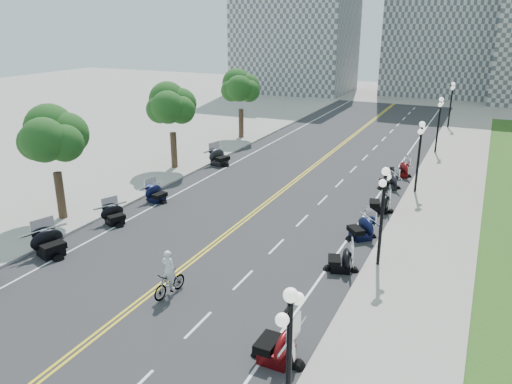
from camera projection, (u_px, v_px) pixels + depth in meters
The scene contains 44 objects.
ground at pixel (185, 266), 24.57m from camera, with size 160.00×160.00×0.00m, color gray.
road at pixel (267, 202), 33.12m from camera, with size 16.00×90.00×0.01m, color #333335.
centerline_yellow_a at pixel (266, 202), 33.16m from camera, with size 0.12×90.00×0.00m, color yellow.
centerline_yellow_b at pixel (269, 203), 33.07m from camera, with size 0.12×90.00×0.00m, color yellow.
edge_line_north at pixel (363, 218), 30.55m from camera, with size 0.12×90.00×0.00m, color white.
edge_line_south at pixel (186, 189), 35.68m from camera, with size 0.12×90.00×0.00m, color white.
lane_dash_5 at pixel (198, 325), 19.86m from camera, with size 0.12×2.00×0.00m, color white.
lane_dash_6 at pixel (243, 280), 23.28m from camera, with size 0.12×2.00×0.00m, color white.
lane_dash_7 at pixel (276, 246), 26.70m from camera, with size 0.12×2.00×0.00m, color white.
lane_dash_8 at pixel (302, 221), 30.12m from camera, with size 0.12×2.00×0.00m, color white.
lane_dash_9 at pixel (323, 200), 33.54m from camera, with size 0.12×2.00×0.00m, color white.
lane_dash_10 at pixel (339, 183), 36.96m from camera, with size 0.12×2.00×0.00m, color white.
lane_dash_11 at pixel (353, 169), 40.38m from camera, with size 0.12×2.00×0.00m, color white.
lane_dash_12 at pixel (365, 158), 43.80m from camera, with size 0.12×2.00×0.00m, color white.
lane_dash_13 at pixel (375, 147), 47.22m from camera, with size 0.12×2.00×0.00m, color white.
lane_dash_14 at pixel (384, 139), 50.64m from camera, with size 0.12×2.00×0.00m, color white.
lane_dash_15 at pixel (391, 131), 54.06m from camera, with size 0.12×2.00×0.00m, color white.
lane_dash_16 at pixel (398, 125), 57.48m from camera, with size 0.12×2.00×0.00m, color white.
lane_dash_17 at pixel (404, 119), 60.90m from camera, with size 0.12×2.00×0.00m, color white.
lane_dash_18 at pixel (409, 113), 64.32m from camera, with size 0.12×2.00×0.00m, color white.
lane_dash_19 at pixel (414, 108), 67.74m from camera, with size 0.12×2.00×0.00m, color white.
sidewalk_north at pixel (433, 228), 28.88m from camera, with size 5.00×90.00×0.15m, color #9E9991.
sidewalk_south at pixel (139, 181), 37.31m from camera, with size 5.00×90.00×0.15m, color #9E9991.
distant_block_a at pixel (297, 9), 80.53m from camera, with size 18.00×14.00×26.00m, color gray.
street_lamp_1 at pixel (289, 370), 13.42m from camera, with size 0.50×1.20×4.90m, color black, non-canonical shape.
street_lamp_2 at pixel (382, 218), 23.68m from camera, with size 0.50×1.20×4.90m, color black, non-canonical shape.
street_lamp_3 at pixel (419, 158), 33.94m from camera, with size 0.50×1.20×4.90m, color black, non-canonical shape.
street_lamp_4 at pixel (438, 125), 44.20m from camera, with size 0.50×1.20×4.90m, color black, non-canonical shape.
street_lamp_5 at pixel (451, 105), 54.46m from camera, with size 0.50×1.20×4.90m, color black, non-canonical shape.
tree_2 at pixel (53, 143), 28.73m from camera, with size 4.80×4.80×9.20m, color #235619, non-canonical shape.
tree_3 at pixel (172, 111), 38.99m from camera, with size 4.80×4.80×9.20m, color #235619, non-canonical shape.
tree_4 at pixel (241, 91), 49.25m from camera, with size 4.80×4.80×9.20m, color #235619, non-canonical shape.
motorcycle_n_4 at pixel (277, 342), 17.57m from camera, with size 2.16×2.16×1.51m, color #590A0C, non-canonical shape.
motorcycle_n_6 at pixel (341, 258), 23.99m from camera, with size 1.83×1.83×1.28m, color black, non-canonical shape.
motorcycle_n_7 at pixel (361, 227), 27.46m from camera, with size 1.95×1.95×1.36m, color black, non-canonical shape.
motorcycle_n_8 at pixel (380, 202), 31.33m from camera, with size 1.94×1.94×1.36m, color black, non-canonical shape.
motorcycle_n_9 at pixel (389, 180), 35.58m from camera, with size 1.82×1.82×1.27m, color black, non-canonical shape.
motorcycle_n_10 at pixel (400, 169), 38.24m from camera, with size 1.92×1.92×1.35m, color #590A0C, non-canonical shape.
motorcycle_s_5 at pixel (50, 242), 25.45m from camera, with size 2.18×2.18×1.52m, color black, non-canonical shape.
motorcycle_s_6 at pixel (114, 214), 29.47m from camera, with size 1.79×1.79×1.26m, color black, non-canonical shape.
motorcycle_s_7 at pixel (156, 193), 33.07m from camera, with size 1.81×1.81×1.27m, color black, non-canonical shape.
motorcycle_s_9 at pixel (219, 156), 41.36m from camera, with size 2.15×2.15×1.51m, color black, non-canonical shape.
bicycle at pixel (170, 283), 21.86m from camera, with size 0.53×1.89×1.14m, color #A51414.
cyclist_rider at pixel (168, 253), 21.37m from camera, with size 0.66×0.43×1.81m, color silver.
Camera 1 is at (12.52, -18.42, 11.54)m, focal length 35.00 mm.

